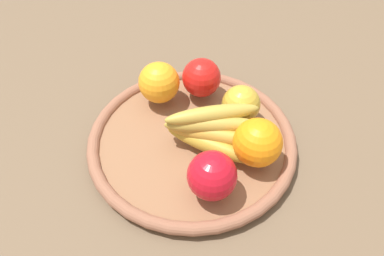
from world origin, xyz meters
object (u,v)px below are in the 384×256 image
object	(u,v)px
banana_bunch	(212,129)
orange_1	(159,83)
apple_1	(241,104)
apple_2	(201,78)
apple_0	(212,176)
orange_0	(258,143)

from	to	relation	value
banana_bunch	orange_1	distance (m)	0.15
apple_1	orange_1	size ratio (longest dim) A/B	0.89
apple_1	apple_2	world-z (taller)	apple_2
apple_2	orange_1	distance (m)	0.08
apple_0	apple_1	bearing A→B (deg)	91.56
apple_0	orange_1	size ratio (longest dim) A/B	0.98
apple_0	orange_0	distance (m)	0.10
apple_0	apple_2	bearing A→B (deg)	114.66
apple_1	orange_1	world-z (taller)	orange_1
orange_1	apple_2	bearing A→B (deg)	33.26
banana_bunch	apple_0	distance (m)	0.10
apple_0	orange_0	world-z (taller)	orange_0
banana_bunch	apple_0	size ratio (longest dim) A/B	2.15
apple_1	orange_1	distance (m)	0.17
banana_bunch	apple_1	bearing A→B (deg)	69.56
banana_bunch	orange_1	bearing A→B (deg)	151.11
banana_bunch	orange_0	world-z (taller)	orange_0
apple_1	apple_0	size ratio (longest dim) A/B	0.91
apple_1	banana_bunch	bearing A→B (deg)	-110.44
orange_1	banana_bunch	bearing A→B (deg)	-28.89
apple_1	orange_1	xyz separation A→B (m)	(-0.17, -0.00, 0.00)
orange_0	orange_1	distance (m)	0.23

